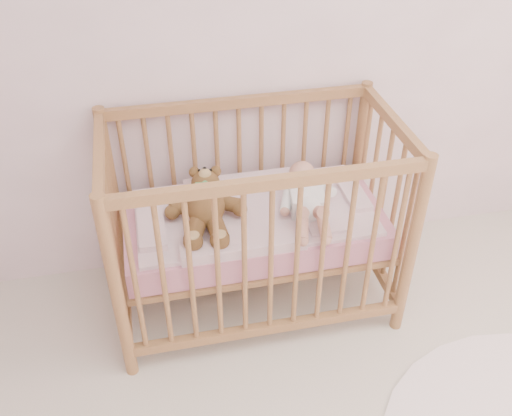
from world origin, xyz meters
name	(u,v)px	position (x,y,z in m)	size (l,w,h in m)	color
wall_back	(320,11)	(0.00, 2.00, 1.35)	(4.00, 0.02, 2.70)	white
crib	(254,222)	(-0.40, 1.60, 0.50)	(1.36, 0.76, 1.00)	#AC7C48
mattress	(254,224)	(-0.40, 1.60, 0.49)	(1.22, 0.62, 0.13)	pink
blanket	(254,212)	(-0.40, 1.60, 0.56)	(1.10, 0.58, 0.06)	pink
baby	(306,195)	(-0.15, 1.58, 0.64)	(0.29, 0.59, 0.14)	white
teddy_bear	(206,206)	(-0.62, 1.58, 0.65)	(0.39, 0.56, 0.15)	brown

